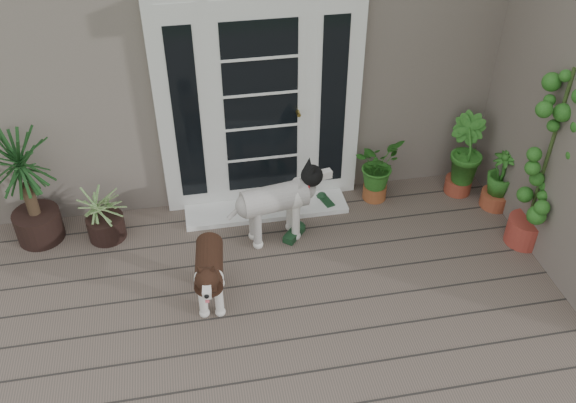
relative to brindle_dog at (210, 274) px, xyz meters
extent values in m
cube|color=#6B5B4C|center=(0.84, -0.87, -0.36)|extent=(6.20, 4.60, 0.12)
cube|color=white|center=(0.64, 1.33, 0.77)|extent=(1.90, 0.14, 2.15)
cube|color=white|center=(0.64, 1.13, -0.28)|extent=(1.60, 0.40, 0.05)
imported|color=#234F16|center=(1.75, 1.13, -0.01)|extent=(0.65, 0.65, 0.59)
imported|color=#21651C|center=(2.63, 1.08, 0.02)|extent=(0.52, 0.52, 0.65)
imported|color=#1A5418|center=(2.91, 0.79, -0.04)|extent=(0.34, 0.34, 0.52)
camera|label=1|loc=(-0.05, -3.68, 3.52)|focal=38.57mm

